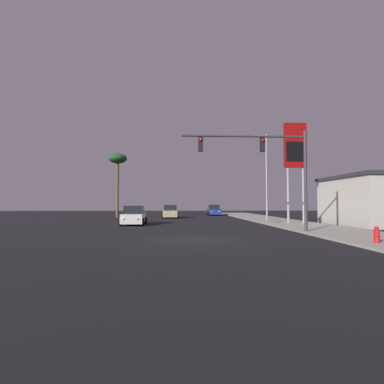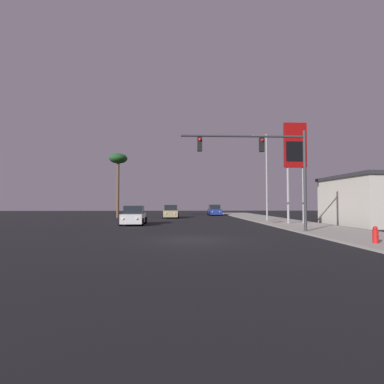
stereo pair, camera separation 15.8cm
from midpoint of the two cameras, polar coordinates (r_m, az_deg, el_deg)
ground_plane at (r=15.82m, az=-0.02°, el=-9.07°), size 120.00×120.00×0.00m
sidewalk_right at (r=27.73m, az=18.98°, el=-5.84°), size 5.00×60.00×0.12m
car_white at (r=27.07m, az=-11.16°, el=-4.52°), size 2.04×4.33×1.68m
car_blue at (r=47.12m, az=4.09°, el=-3.53°), size 2.04×4.32×1.68m
car_tan at (r=38.87m, az=-4.24°, el=-3.82°), size 2.04×4.31×1.68m
traffic_light_mast at (r=20.02m, az=14.30°, el=6.14°), size 8.12×0.36×6.50m
street_lamp at (r=32.13m, az=13.65°, el=3.66°), size 1.74×0.24×9.00m
gas_station_sign at (r=28.67m, az=18.91°, el=7.43°), size 2.00×0.42×9.00m
fire_hydrant at (r=15.83m, az=31.49°, el=-6.98°), size 0.24×0.34×0.76m
palm_tree_mid at (r=40.82m, az=-14.08°, el=5.60°), size 2.40×2.40×8.48m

